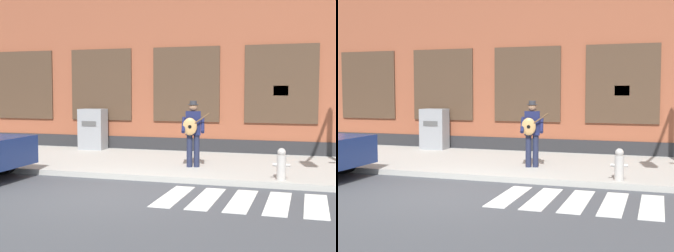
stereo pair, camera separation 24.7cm
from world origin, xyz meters
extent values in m
plane|color=#424449|center=(0.00, 0.00, 0.00)|extent=(160.00, 160.00, 0.00)
cube|color=#ADAAA3|center=(0.00, 3.81, 0.07)|extent=(28.00, 4.58, 0.14)
cube|color=brown|center=(0.00, 8.09, 3.86)|extent=(28.00, 4.00, 7.71)
cube|color=#28282B|center=(0.00, 6.07, 0.28)|extent=(28.00, 0.04, 0.55)
cube|color=#473323|center=(-5.94, 6.06, 2.28)|extent=(2.19, 0.06, 2.39)
cube|color=black|center=(-5.94, 6.05, 2.28)|extent=(2.07, 0.03, 2.27)
cube|color=#473323|center=(-2.97, 6.06, 2.28)|extent=(2.19, 0.06, 2.39)
cube|color=black|center=(-2.97, 6.05, 2.28)|extent=(2.07, 0.03, 2.27)
cube|color=#473323|center=(0.00, 6.06, 2.28)|extent=(2.19, 0.06, 2.39)
cube|color=black|center=(0.00, 6.05, 2.28)|extent=(2.07, 0.03, 2.27)
cube|color=#473323|center=(2.97, 6.06, 2.28)|extent=(2.19, 0.06, 2.39)
cube|color=black|center=(2.97, 6.05, 2.28)|extent=(2.07, 0.03, 2.27)
cube|color=yellow|center=(2.97, 6.04, 2.08)|extent=(0.44, 0.02, 0.30)
cube|color=silver|center=(1.29, 0.22, 0.01)|extent=(0.42, 1.90, 0.01)
cube|color=silver|center=(1.96, 0.22, 0.01)|extent=(0.42, 1.90, 0.01)
cube|color=silver|center=(2.63, 0.22, 0.01)|extent=(0.42, 1.90, 0.01)
cube|color=silver|center=(3.30, 0.22, 0.01)|extent=(0.42, 1.90, 0.01)
cube|color=silver|center=(3.97, 0.22, 0.01)|extent=(0.42, 1.90, 0.01)
cube|color=silver|center=(-2.54, 1.07, 0.74)|extent=(0.06, 0.24, 0.12)
cylinder|color=black|center=(-3.47, 1.38, 0.33)|extent=(0.66, 0.24, 0.66)
cylinder|color=#1E233D|center=(1.08, 3.04, 0.55)|extent=(0.15, 0.15, 0.82)
cylinder|color=#1E233D|center=(0.91, 2.98, 0.55)|extent=(0.15, 0.15, 0.82)
cube|color=#191E47|center=(0.99, 3.02, 1.26)|extent=(0.42, 0.30, 0.61)
sphere|color=#9E7051|center=(0.99, 3.02, 1.67)|extent=(0.22, 0.22, 0.22)
cylinder|color=#333338|center=(0.99, 3.02, 1.73)|extent=(0.27, 0.28, 0.02)
cylinder|color=#333338|center=(0.99, 3.02, 1.78)|extent=(0.18, 0.18, 0.09)
cylinder|color=#191E47|center=(1.25, 2.97, 1.22)|extent=(0.20, 0.52, 0.39)
cylinder|color=#191E47|center=(0.78, 2.87, 1.22)|extent=(0.20, 0.52, 0.39)
ellipsoid|color=tan|center=(0.95, 2.82, 1.18)|extent=(0.38, 0.20, 0.44)
cylinder|color=black|center=(0.97, 2.77, 1.18)|extent=(0.09, 0.03, 0.09)
cylinder|color=brown|center=(1.21, 2.86, 1.36)|extent=(0.47, 0.14, 0.34)
cube|color=gray|center=(-3.10, 5.64, 0.81)|extent=(0.85, 0.56, 1.34)
cube|color=#4C4C4C|center=(-3.10, 5.35, 1.01)|extent=(0.51, 0.02, 0.16)
cylinder|color=#B2ADA8|center=(3.25, 1.87, 0.41)|extent=(0.20, 0.20, 0.55)
sphere|color=#B2ADA8|center=(3.25, 1.87, 0.75)|extent=(0.18, 0.18, 0.18)
cylinder|color=#B2ADA8|center=(3.11, 1.87, 0.47)|extent=(0.10, 0.07, 0.07)
cylinder|color=#B2ADA8|center=(3.39, 1.87, 0.47)|extent=(0.10, 0.07, 0.07)
camera|label=1|loc=(3.82, -8.48, 2.07)|focal=50.00mm
camera|label=2|loc=(4.05, -8.41, 2.07)|focal=50.00mm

